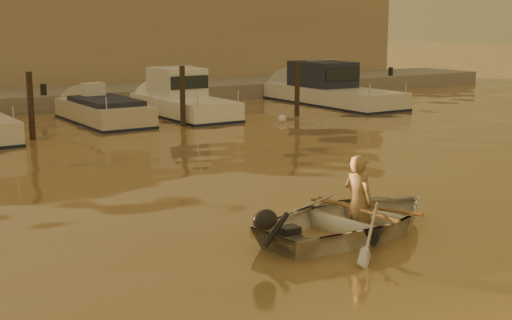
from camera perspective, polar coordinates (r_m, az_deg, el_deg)
ground_plane at (r=10.07m, az=5.81°, el=-9.18°), size 160.00×160.00×0.00m
dinghy at (r=11.93m, az=7.86°, el=-4.69°), size 3.92×3.04×0.75m
person at (r=11.93m, az=8.21°, el=-3.41°), size 0.46×0.64×1.62m
outboard_motor at (r=10.88m, az=2.57°, el=-6.00°), size 0.95×0.52×0.70m
oar_port at (r=12.07m, az=8.67°, el=-3.71°), size 0.77×2.00×0.13m
oar_starboard at (r=11.92m, az=8.04°, el=-3.87°), size 0.14×2.10×0.13m
moored_boat_3 at (r=25.16m, az=-12.09°, el=3.46°), size 1.90×5.55×0.95m
moored_boat_4 at (r=26.36m, az=-5.81°, el=4.86°), size 1.96×6.14×1.75m
moored_boat_5 at (r=30.16m, az=6.14°, el=5.65°), size 2.32×7.75×1.75m
piling_2 at (r=22.06m, az=-17.56°, el=3.90°), size 0.18×0.18×2.20m
piling_3 at (r=23.86m, az=-5.89°, el=4.87°), size 0.18×0.18×2.20m
piling_4 at (r=26.31m, az=3.31°, el=5.49°), size 0.18×0.18×2.20m
fender_c at (r=20.85m, az=-19.40°, el=1.17°), size 0.30×0.30×0.30m
fender_d at (r=23.03m, az=-11.27°, el=2.48°), size 0.30×0.30×0.30m
fender_e at (r=24.79m, az=2.09°, el=3.29°), size 0.30×0.30×0.30m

